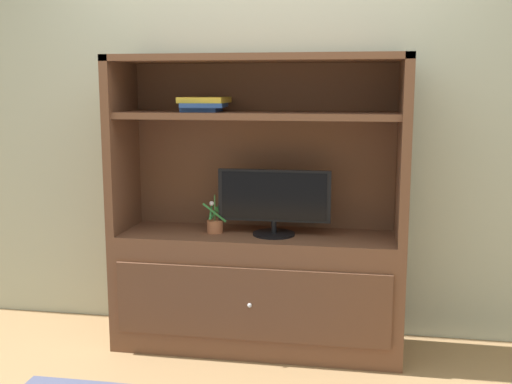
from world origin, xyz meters
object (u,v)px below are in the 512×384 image
(media_console, at_px, (258,258))
(tv_monitor, at_px, (274,201))
(potted_plant, at_px, (215,225))
(magazine_stack, at_px, (204,104))

(media_console, bearing_deg, tv_monitor, -13.30)
(tv_monitor, xyz_separation_m, potted_plant, (-0.34, 0.00, -0.16))
(media_console, relative_size, magazine_stack, 4.89)
(potted_plant, bearing_deg, magazine_stack, 162.68)
(media_console, distance_m, tv_monitor, 0.36)
(tv_monitor, xyz_separation_m, magazine_stack, (-0.40, 0.02, 0.53))
(potted_plant, distance_m, magazine_stack, 0.69)
(tv_monitor, bearing_deg, magazine_stack, 177.16)
(potted_plant, xyz_separation_m, magazine_stack, (-0.06, 0.02, 0.69))
(magazine_stack, bearing_deg, potted_plant, -17.32)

